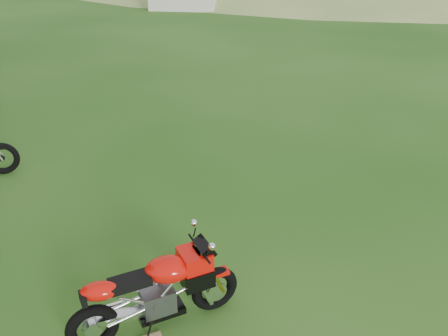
{
  "coord_description": "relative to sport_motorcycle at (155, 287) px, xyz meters",
  "views": [
    {
      "loc": [
        -1.27,
        -5.59,
        4.06
      ],
      "look_at": [
        -0.23,
        0.4,
        0.94
      ],
      "focal_mm": 40.0,
      "sensor_mm": 36.0,
      "label": 1
    }
  ],
  "objects": [
    {
      "name": "sport_motorcycle",
      "position": [
        0.0,
        0.0,
        0.0
      ],
      "size": [
        1.89,
        0.94,
        1.1
      ],
      "primitive_type": null,
      "rotation": [
        0.0,
        0.0,
        0.28
      ],
      "color": "red",
      "rests_on": "ground"
    },
    {
      "name": "ground",
      "position": [
        1.29,
        1.44,
        -0.55
      ],
      "size": [
        120.0,
        120.0,
        0.0
      ],
      "primitive_type": "plane",
      "color": "#194A0F",
      "rests_on": "ground"
    }
  ]
}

